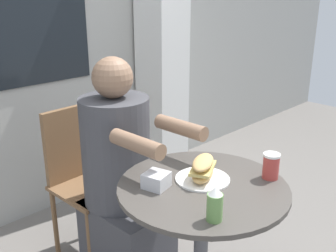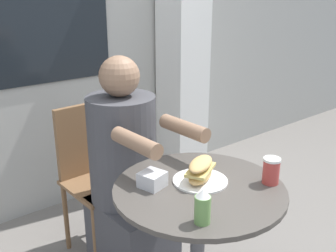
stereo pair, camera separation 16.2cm
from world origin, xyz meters
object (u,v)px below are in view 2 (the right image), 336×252
Objects in this scene: cafe_table at (198,231)px; drink_cup at (271,171)px; condiment_bottle at (203,207)px; sandwich_on_plate at (200,172)px; seated_diner at (128,188)px; diner_chair at (94,166)px.

drink_cup reaches higher than cafe_table.
condiment_bottle is (-0.41, -0.03, 0.01)m from drink_cup.
condiment_bottle is (-0.20, -0.22, 0.02)m from sandwich_on_plate.
seated_diner is at bearing 109.77° from drink_cup.
sandwich_on_plate is at bearing 42.40° from cafe_table.
sandwich_on_plate is at bearing 47.99° from condiment_bottle.
seated_diner reaches higher than drink_cup.
seated_diner is at bearing 77.13° from condiment_bottle.
drink_cup is (0.21, -0.18, 0.01)m from sandwich_on_plate.
drink_cup is at bearing -41.22° from sandwich_on_plate.
diner_chair is 8.11× the size of drink_cup.
cafe_table is 0.53m from seated_diner.
drink_cup is (0.24, -0.15, 0.26)m from cafe_table.
seated_diner is 0.56m from sandwich_on_plate.
cafe_table is at bearing 49.02° from condiment_bottle.
drink_cup is (0.25, -1.03, 0.28)m from diner_chair.
condiment_bottle is at bearing -132.01° from sandwich_on_plate.
seated_diner reaches higher than cafe_table.
sandwich_on_plate is (0.03, -0.49, 0.27)m from seated_diner.
diner_chair is at bearing 92.63° from sandwich_on_plate.
diner_chair is 0.73× the size of seated_diner.
cafe_table is 0.36m from condiment_bottle.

